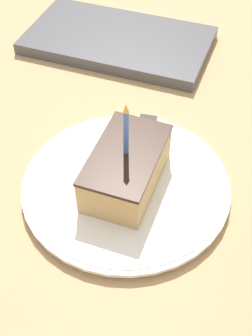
# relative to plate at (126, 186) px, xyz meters

# --- Properties ---
(ground_plane) EXTENTS (2.40, 2.40, 0.04)m
(ground_plane) POSITION_rel_plate_xyz_m (-0.02, -0.02, -0.03)
(ground_plane) COLOR tan
(ground_plane) RESTS_ON ground
(plate) EXTENTS (0.26, 0.26, 0.01)m
(plate) POSITION_rel_plate_xyz_m (0.00, 0.00, 0.00)
(plate) COLOR white
(plate) RESTS_ON ground_plane
(cake_slice) EXTENTS (0.08, 0.13, 0.13)m
(cake_slice) POSITION_rel_plate_xyz_m (-0.00, 0.00, 0.03)
(cake_slice) COLOR tan
(cake_slice) RESTS_ON plate
(fork) EXTENTS (0.04, 0.18, 0.00)m
(fork) POSITION_rel_plate_xyz_m (0.00, -0.05, 0.01)
(fork) COLOR #262626
(fork) RESTS_ON plate
(marble_board) EXTENTS (0.31, 0.17, 0.02)m
(marble_board) POSITION_rel_plate_xyz_m (0.13, -0.31, 0.00)
(marble_board) COLOR #4C4C51
(marble_board) RESTS_ON ground_plane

